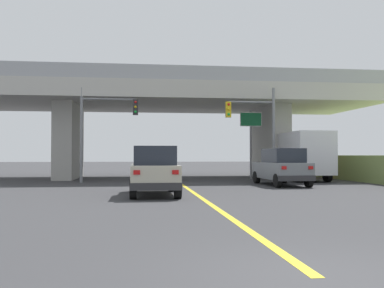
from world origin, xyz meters
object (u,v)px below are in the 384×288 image
suv_crossing (282,167)px  traffic_signal_farside (101,122)px  box_truck (301,156)px  highway_sign (251,128)px  traffic_signal_nearside (258,123)px  suv_lead (154,171)px

suv_crossing → traffic_signal_farside: size_ratio=0.84×
box_truck → traffic_signal_farside: size_ratio=1.12×
highway_sign → traffic_signal_nearside: bearing=-97.6°
suv_lead → suv_crossing: size_ratio=0.94×
suv_crossing → highway_sign: (-0.03, 6.54, 2.51)m
suv_crossing → traffic_signal_nearside: 3.98m
suv_lead → highway_sign: 13.90m
suv_lead → box_truck: size_ratio=0.70×
suv_crossing → box_truck: size_ratio=0.74×
box_truck → traffic_signal_farside: (-12.88, -0.65, 2.06)m
suv_lead → suv_crossing: 8.80m
suv_lead → traffic_signal_farside: bearing=108.3°
box_truck → traffic_signal_nearside: 4.10m
traffic_signal_farside → highway_sign: bearing=15.4°
suv_lead → box_truck: (9.93, 9.55, 0.62)m
box_truck → traffic_signal_nearside: traffic_signal_nearside is taller
box_truck → highway_sign: 4.00m
suv_crossing → highway_sign: bearing=88.4°
suv_lead → traffic_signal_farside: size_ratio=0.79×
traffic_signal_farside → highway_sign: size_ratio=1.20×
traffic_signal_nearside → box_truck: bearing=23.7°
suv_crossing → traffic_signal_farside: 11.10m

